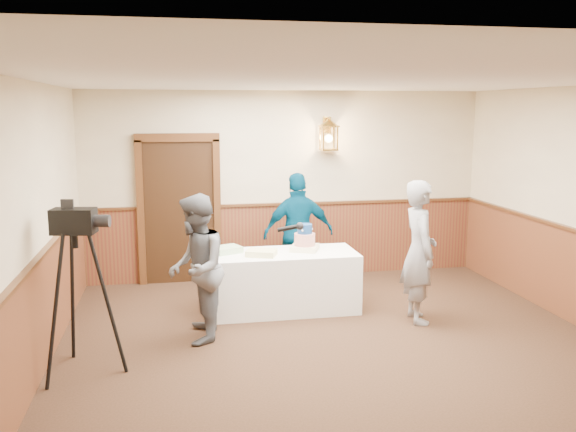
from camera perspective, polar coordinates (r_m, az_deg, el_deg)
name	(u,v)px	position (r m, az deg, el deg)	size (l,w,h in m)	color
ground	(352,369)	(6.23, 5.98, -14.02)	(7.00, 7.00, 0.00)	#2F1F12
room_shell	(336,210)	(6.20, 4.55, 0.59)	(6.02, 7.02, 2.81)	#C7B495
display_table	(285,281)	(7.77, -0.28, -6.11)	(1.80, 0.80, 0.75)	white
tiered_cake	(305,240)	(7.76, 1.57, -2.27)	(0.43, 0.43, 0.34)	#FFF2C1
sheet_cake_yellow	(261,253)	(7.51, -2.50, -3.46)	(0.35, 0.27, 0.07)	#F9F595
sheet_cake_green	(227,250)	(7.69, -5.74, -3.15)	(0.33, 0.27, 0.08)	#9BBF87
interviewer	(196,269)	(6.73, -8.59, -4.88)	(1.49, 0.85, 1.63)	#585B61
baker	(419,252)	(7.42, 12.17, -3.28)	(0.62, 0.41, 1.71)	gray
assistant_p	(299,233)	(8.41, 1.00, -1.63)	(0.98, 0.41, 1.68)	#01334E
tv_camera_rig	(79,301)	(6.20, -19.00, -7.50)	(0.64, 0.59, 1.62)	black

